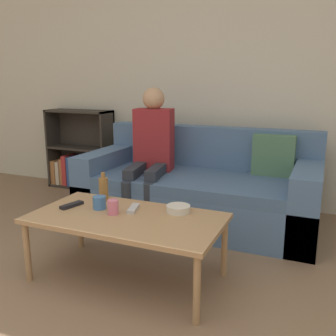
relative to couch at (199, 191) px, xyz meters
name	(u,v)px	position (x,y,z in m)	size (l,w,h in m)	color
wall_back	(224,77)	(0.02, 0.67, 1.02)	(12.00, 0.06, 2.60)	beige
couch	(199,191)	(0.00, 0.00, 0.00)	(2.08, 0.96, 0.83)	#4C6B93
bookshelf	(80,158)	(-1.69, 0.52, 0.07)	(0.80, 0.28, 0.93)	#332D28
coffee_table	(126,221)	(-0.09, -1.19, 0.11)	(1.22, 0.64, 0.43)	#A87F56
person_adult	(151,145)	(-0.44, -0.09, 0.41)	(0.41, 0.69, 1.20)	#282D38
cup_near	(113,207)	(-0.19, -1.19, 0.19)	(0.07, 0.07, 0.09)	pink
cup_far	(99,203)	(-0.33, -1.13, 0.19)	(0.09, 0.09, 0.09)	#3D70B2
tv_remote_0	(72,205)	(-0.52, -1.17, 0.16)	(0.09, 0.18, 0.02)	black
tv_remote_1	(133,208)	(-0.11, -1.07, 0.16)	(0.09, 0.18, 0.02)	#B7B7BC
snack_bowl	(178,209)	(0.18, -0.99, 0.17)	(0.16, 0.16, 0.05)	beige
bottle	(104,189)	(-0.40, -0.97, 0.23)	(0.06, 0.06, 0.21)	olive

